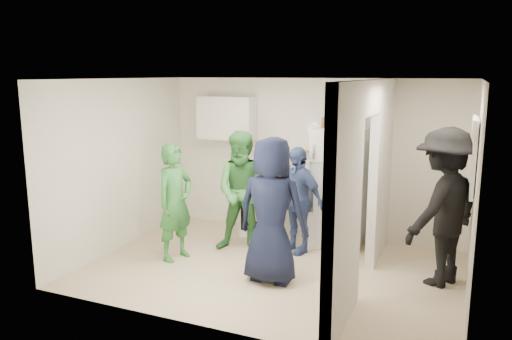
# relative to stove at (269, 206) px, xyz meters

# --- Properties ---
(floor) EXTENTS (4.80, 4.80, 0.00)m
(floor) POSITION_rel_stove_xyz_m (0.59, -1.37, -0.47)
(floor) COLOR #C3AD8A
(floor) RESTS_ON ground
(wall_back) EXTENTS (4.80, 0.00, 4.80)m
(wall_back) POSITION_rel_stove_xyz_m (0.59, 0.33, 0.78)
(wall_back) COLOR silver
(wall_back) RESTS_ON floor
(wall_front) EXTENTS (4.80, 0.00, 4.80)m
(wall_front) POSITION_rel_stove_xyz_m (0.59, -3.07, 0.78)
(wall_front) COLOR silver
(wall_front) RESTS_ON floor
(wall_left) EXTENTS (0.00, 3.40, 3.40)m
(wall_left) POSITION_rel_stove_xyz_m (-1.81, -1.37, 0.78)
(wall_left) COLOR silver
(wall_left) RESTS_ON floor
(wall_right) EXTENTS (0.00, 3.40, 3.40)m
(wall_right) POSITION_rel_stove_xyz_m (2.99, -1.37, 0.78)
(wall_right) COLOR silver
(wall_right) RESTS_ON floor
(ceiling) EXTENTS (4.80, 4.80, 0.00)m
(ceiling) POSITION_rel_stove_xyz_m (0.59, -1.37, 2.03)
(ceiling) COLOR white
(ceiling) RESTS_ON wall_back
(partition_pier_back) EXTENTS (0.12, 1.20, 2.50)m
(partition_pier_back) POSITION_rel_stove_xyz_m (1.79, -0.27, 0.78)
(partition_pier_back) COLOR silver
(partition_pier_back) RESTS_ON floor
(partition_pier_front) EXTENTS (0.12, 1.20, 2.50)m
(partition_pier_front) POSITION_rel_stove_xyz_m (1.79, -2.47, 0.78)
(partition_pier_front) COLOR silver
(partition_pier_front) RESTS_ON floor
(partition_header) EXTENTS (0.12, 1.00, 0.40)m
(partition_header) POSITION_rel_stove_xyz_m (1.79, -1.37, 1.83)
(partition_header) COLOR silver
(partition_header) RESTS_ON partition_pier_back
(stove) EXTENTS (0.78, 0.65, 0.93)m
(stove) POSITION_rel_stove_xyz_m (0.00, 0.00, 0.00)
(stove) COLOR white
(stove) RESTS_ON floor
(upper_cabinet) EXTENTS (0.95, 0.34, 0.70)m
(upper_cabinet) POSITION_rel_stove_xyz_m (-0.81, 0.15, 1.38)
(upper_cabinet) COLOR silver
(upper_cabinet) RESTS_ON wall_back
(fridge) EXTENTS (0.73, 0.71, 1.78)m
(fridge) POSITION_rel_stove_xyz_m (1.15, -0.03, 0.42)
(fridge) COLOR white
(fridge) RESTS_ON floor
(wicker_basket) EXTENTS (0.35, 0.25, 0.15)m
(wicker_basket) POSITION_rel_stove_xyz_m (1.05, 0.02, 1.39)
(wicker_basket) COLOR brown
(wicker_basket) RESTS_ON fridge
(blue_bowl) EXTENTS (0.24, 0.24, 0.11)m
(blue_bowl) POSITION_rel_stove_xyz_m (1.05, 0.02, 1.52)
(blue_bowl) COLOR #153D93
(blue_bowl) RESTS_ON wicker_basket
(yellow_cup_stack_top) EXTENTS (0.09, 0.09, 0.25)m
(yellow_cup_stack_top) POSITION_rel_stove_xyz_m (1.37, -0.13, 1.44)
(yellow_cup_stack_top) COLOR yellow
(yellow_cup_stack_top) RESTS_ON fridge
(wall_clock) EXTENTS (0.22, 0.02, 0.22)m
(wall_clock) POSITION_rel_stove_xyz_m (0.64, 0.31, 1.23)
(wall_clock) COLOR white
(wall_clock) RESTS_ON wall_back
(spice_shelf) EXTENTS (0.35, 0.08, 0.03)m
(spice_shelf) POSITION_rel_stove_xyz_m (0.59, 0.28, 0.88)
(spice_shelf) COLOR olive
(spice_shelf) RESTS_ON wall_back
(nook_window) EXTENTS (0.03, 0.70, 0.80)m
(nook_window) POSITION_rel_stove_xyz_m (2.97, -1.17, 1.18)
(nook_window) COLOR black
(nook_window) RESTS_ON wall_right
(nook_window_frame) EXTENTS (0.04, 0.76, 0.86)m
(nook_window_frame) POSITION_rel_stove_xyz_m (2.95, -1.17, 1.18)
(nook_window_frame) COLOR white
(nook_window_frame) RESTS_ON wall_right
(nook_valance) EXTENTS (0.04, 0.82, 0.18)m
(nook_valance) POSITION_rel_stove_xyz_m (2.93, -1.17, 1.53)
(nook_valance) COLOR white
(nook_valance) RESTS_ON wall_right
(yellow_cup_stack_stove) EXTENTS (0.09, 0.09, 0.25)m
(yellow_cup_stack_stove) POSITION_rel_stove_xyz_m (-0.12, -0.22, 0.59)
(yellow_cup_stack_stove) COLOR yellow
(yellow_cup_stack_stove) RESTS_ON stove
(red_cup) EXTENTS (0.09, 0.09, 0.12)m
(red_cup) POSITION_rel_stove_xyz_m (0.22, -0.20, 0.53)
(red_cup) COLOR red
(red_cup) RESTS_ON stove
(person_green_left) EXTENTS (0.53, 0.68, 1.63)m
(person_green_left) POSITION_rel_stove_xyz_m (-0.79, -1.51, 0.35)
(person_green_left) COLOR #357D32
(person_green_left) RESTS_ON floor
(person_green_center) EXTENTS (1.02, 0.89, 1.77)m
(person_green_center) POSITION_rel_stove_xyz_m (-0.06, -0.83, 0.42)
(person_green_center) COLOR #3A863E
(person_green_center) RESTS_ON floor
(person_denim) EXTENTS (0.99, 0.70, 1.55)m
(person_denim) POSITION_rel_stove_xyz_m (0.67, -0.57, 0.31)
(person_denim) COLOR #3A4C7E
(person_denim) RESTS_ON floor
(person_navy) EXTENTS (0.91, 0.60, 1.83)m
(person_navy) POSITION_rel_stove_xyz_m (0.72, -1.72, 0.45)
(person_navy) COLOR black
(person_navy) RESTS_ON floor
(person_nook) EXTENTS (1.25, 1.45, 1.95)m
(person_nook) POSITION_rel_stove_xyz_m (2.66, -0.94, 0.51)
(person_nook) COLOR black
(person_nook) RESTS_ON floor
(bottle_a) EXTENTS (0.07, 0.07, 0.28)m
(bottle_a) POSITION_rel_stove_xyz_m (-0.26, 0.13, 0.61)
(bottle_a) COLOR maroon
(bottle_a) RESTS_ON stove
(bottle_b) EXTENTS (0.08, 0.08, 0.31)m
(bottle_b) POSITION_rel_stove_xyz_m (-0.16, -0.07, 0.62)
(bottle_b) COLOR #1B4918
(bottle_b) RESTS_ON stove
(bottle_c) EXTENTS (0.06, 0.06, 0.24)m
(bottle_c) POSITION_rel_stove_xyz_m (-0.08, 0.14, 0.59)
(bottle_c) COLOR silver
(bottle_c) RESTS_ON stove
(bottle_d) EXTENTS (0.06, 0.06, 0.26)m
(bottle_d) POSITION_rel_stove_xyz_m (0.01, -0.04, 0.60)
(bottle_d) COLOR brown
(bottle_d) RESTS_ON stove
(bottle_e) EXTENTS (0.07, 0.07, 0.29)m
(bottle_e) POSITION_rel_stove_xyz_m (0.09, 0.17, 0.61)
(bottle_e) COLOR #9599A5
(bottle_e) RESTS_ON stove
(bottle_f) EXTENTS (0.06, 0.06, 0.26)m
(bottle_f) POSITION_rel_stove_xyz_m (0.19, 0.02, 0.59)
(bottle_f) COLOR #153C23
(bottle_f) RESTS_ON stove
(bottle_g) EXTENTS (0.07, 0.07, 0.27)m
(bottle_g) POSITION_rel_stove_xyz_m (0.27, 0.14, 0.60)
(bottle_g) COLOR olive
(bottle_g) RESTS_ON stove
(bottle_h) EXTENTS (0.07, 0.07, 0.32)m
(bottle_h) POSITION_rel_stove_xyz_m (-0.30, -0.12, 0.63)
(bottle_h) COLOR #9C9FA7
(bottle_h) RESTS_ON stove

